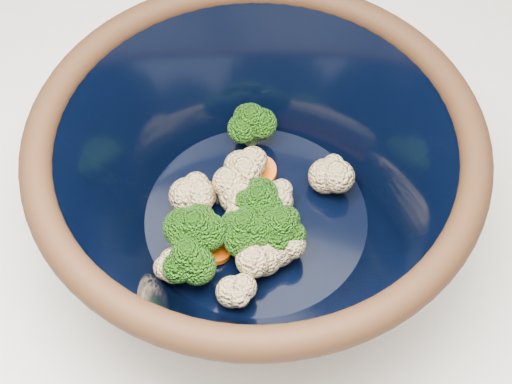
{
  "coord_description": "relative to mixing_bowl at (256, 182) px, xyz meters",
  "views": [
    {
      "loc": [
        0.22,
        -0.21,
        1.46
      ],
      "look_at": [
        0.1,
        0.1,
        0.97
      ],
      "focal_mm": 50.0,
      "sensor_mm": 36.0,
      "label": 1
    }
  ],
  "objects": [
    {
      "name": "mixing_bowl",
      "position": [
        0.0,
        0.0,
        0.0
      ],
      "size": [
        0.35,
        0.35,
        0.15
      ],
      "rotation": [
        0.0,
        0.0,
        0.04
      ],
      "color": "black",
      "rests_on": "counter"
    },
    {
      "name": "vegetable_pile",
      "position": [
        -0.01,
        -0.02,
        -0.03
      ],
      "size": [
        0.14,
        0.19,
        0.06
      ],
      "color": "#608442",
      "rests_on": "mixing_bowl"
    }
  ]
}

